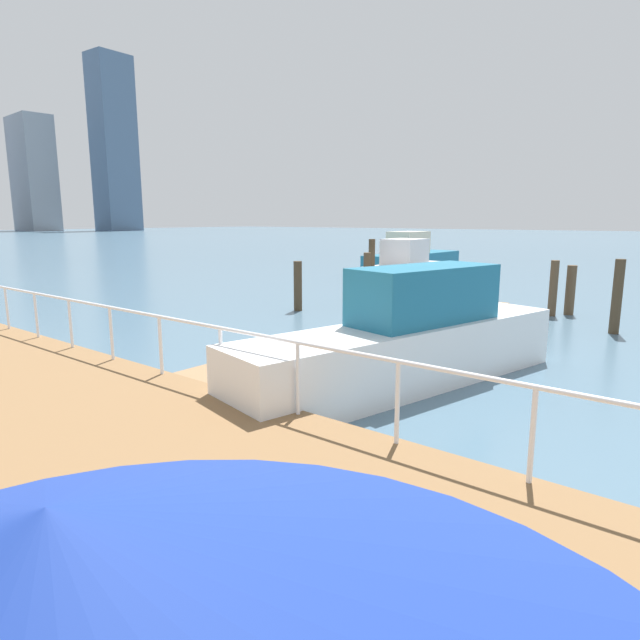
{
  "coord_description": "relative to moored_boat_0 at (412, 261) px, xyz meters",
  "views": [
    {
      "loc": [
        -8.66,
        4.09,
        3.15
      ],
      "look_at": [
        -0.98,
        10.24,
        1.29
      ],
      "focal_mm": 30.23,
      "sensor_mm": 36.0,
      "label": 1
    }
  ],
  "objects": [
    {
      "name": "dock_piling_4",
      "position": [
        -12.55,
        -2.53,
        -0.01
      ],
      "size": [
        0.29,
        0.29,
        1.72
      ],
      "primitive_type": "cylinder",
      "color": "#473826",
      "rests_on": "ground_plane"
    },
    {
      "name": "boardwalk_railing",
      "position": [
        -20.99,
        -10.68,
        0.37
      ],
      "size": [
        0.06,
        24.38,
        1.08
      ],
      "color": "white",
      "rests_on": "boardwalk"
    },
    {
      "name": "moored_boat_2",
      "position": [
        -17.62,
        -9.77,
        -0.01
      ],
      "size": [
        7.64,
        3.2,
        2.26
      ],
      "color": "white",
      "rests_on": "ground_plane"
    },
    {
      "name": "skyline_tower_6",
      "position": [
        40.01,
        134.73,
        13.68
      ],
      "size": [
        8.32,
        14.03,
        29.09
      ],
      "primitive_type": "cube",
      "rotation": [
        0.0,
        0.0,
        -0.07
      ],
      "color": "#8C939E",
      "rests_on": "ground_plane"
    },
    {
      "name": "moored_boat_0",
      "position": [
        0.0,
        0.0,
        0.0
      ],
      "size": [
        7.5,
        2.02,
        2.47
      ],
      "color": "#1E6B8C",
      "rests_on": "ground_plane"
    },
    {
      "name": "floating_dock",
      "position": [
        -14.35,
        -7.08,
        -0.78
      ],
      "size": [
        13.97,
        2.0,
        0.18
      ],
      "primitive_type": "cube",
      "color": "#93704C",
      "rests_on": "ground_plane"
    },
    {
      "name": "ground_plane",
      "position": [
        -17.84,
        1.23,
        -0.87
      ],
      "size": [
        300.0,
        300.0,
        0.0
      ],
      "primitive_type": "plane",
      "color": "slate"
    },
    {
      "name": "dock_piling_1",
      "position": [
        -8.29,
        -2.76,
        0.31
      ],
      "size": [
        0.26,
        0.26,
        2.35
      ],
      "primitive_type": "cylinder",
      "color": "#473826",
      "rests_on": "ground_plane"
    },
    {
      "name": "skyline_tower_7",
      "position": [
        54.42,
        119.31,
        21.32
      ],
      "size": [
        10.08,
        7.93,
        44.38
      ],
      "primitive_type": "cube",
      "rotation": [
        0.0,
        0.0,
        0.04
      ],
      "color": "slate",
      "rests_on": "ground_plane"
    },
    {
      "name": "moored_boat_1",
      "position": [
        -6.66,
        -3.49,
        -0.0
      ],
      "size": [
        4.73,
        1.84,
        2.34
      ],
      "color": "white",
      "rests_on": "ground_plane"
    },
    {
      "name": "dock_piling_5",
      "position": [
        -9.81,
        -3.56,
        0.09
      ],
      "size": [
        0.27,
        0.27,
        1.92
      ],
      "primitive_type": "cylinder",
      "color": "brown",
      "rests_on": "ground_plane"
    },
    {
      "name": "dock_piling_2",
      "position": [
        -9.93,
        -11.9,
        0.17
      ],
      "size": [
        0.26,
        0.26,
        2.07
      ],
      "primitive_type": "cylinder",
      "color": "#473826",
      "rests_on": "ground_plane"
    },
    {
      "name": "dock_piling_3",
      "position": [
        -7.5,
        -10.1,
        -0.05
      ],
      "size": [
        0.3,
        0.3,
        1.64
      ],
      "primitive_type": "cylinder",
      "color": "brown",
      "rests_on": "ground_plane"
    },
    {
      "name": "dock_piling_0",
      "position": [
        -8.1,
        -9.72,
        0.04
      ],
      "size": [
        0.26,
        0.26,
        1.82
      ],
      "primitive_type": "cylinder",
      "color": "brown",
      "rests_on": "ground_plane"
    }
  ]
}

